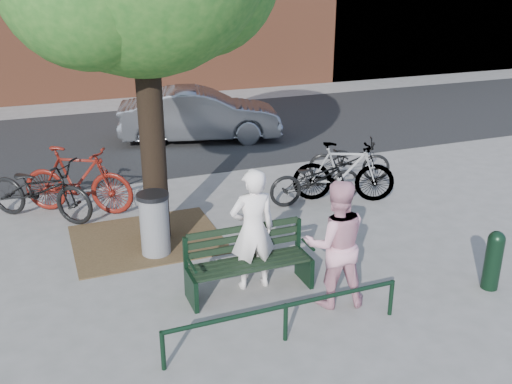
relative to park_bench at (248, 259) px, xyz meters
name	(u,v)px	position (x,y,z in m)	size (l,w,h in m)	color
ground	(250,292)	(0.00, -0.08, -0.48)	(90.00, 90.00, 0.00)	gray
dirt_pit	(147,239)	(-1.00, 2.12, -0.47)	(2.40, 2.00, 0.02)	brown
road	(137,138)	(0.00, 8.42, -0.47)	(40.00, 7.00, 0.01)	black
park_bench	(248,259)	(0.00, 0.00, 0.00)	(1.74, 0.54, 0.97)	black
guard_railing	(286,311)	(0.00, -1.28, -0.08)	(3.06, 0.06, 0.51)	black
person_left	(253,230)	(0.10, 0.07, 0.40)	(0.64, 0.42, 1.76)	white
person_right	(335,244)	(0.95, -0.73, 0.40)	(0.85, 0.67, 1.76)	pink
bollard	(494,258)	(3.20, -1.22, -0.01)	(0.24, 0.24, 0.88)	black
litter_bin	(155,224)	(-0.96, 1.56, 0.04)	(0.50, 0.50, 1.02)	gray
bicycle_a	(40,190)	(-2.57, 3.68, 0.09)	(0.75, 2.15, 1.13)	black
bicycle_b	(78,180)	(-1.91, 3.75, 0.15)	(0.59, 2.10, 1.26)	#58130C
bicycle_c	(316,179)	(2.36, 2.54, 0.01)	(0.64, 1.85, 0.97)	black
bicycle_d	(344,172)	(2.92, 2.46, 0.11)	(0.55, 1.96, 1.18)	gray
bicycle_e	(349,160)	(3.64, 3.45, -0.03)	(0.60, 1.72, 0.90)	black
parked_car	(200,115)	(1.57, 7.65, 0.21)	(1.46, 4.20, 1.38)	slate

